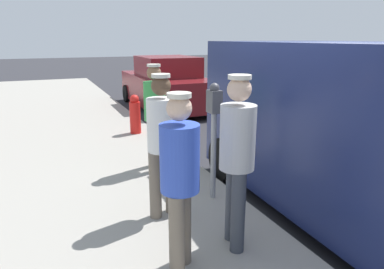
# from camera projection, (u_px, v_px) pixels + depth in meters

# --- Properties ---
(ground_plane) EXTENTS (80.00, 80.00, 0.00)m
(ground_plane) POSITION_uv_depth(u_px,v_px,m) (318.00, 205.00, 4.76)
(ground_plane) COLOR #2D2D33
(sidewalk_slab) EXTENTS (5.00, 32.00, 0.15)m
(sidewalk_slab) POSITION_uv_depth(u_px,v_px,m) (39.00, 264.00, 3.39)
(sidewalk_slab) COLOR #9E998E
(sidewalk_slab) RESTS_ON ground
(parking_meter_near) EXTENTS (0.14, 0.18, 1.52)m
(parking_meter_near) POSITION_uv_depth(u_px,v_px,m) (214.00, 122.00, 4.38)
(parking_meter_near) COLOR gray
(parking_meter_near) RESTS_ON sidewalk_slab
(pedestrian_in_blue) EXTENTS (0.34, 0.34, 1.63)m
(pedestrian_in_blue) POSITION_uv_depth(u_px,v_px,m) (180.00, 174.00, 2.97)
(pedestrian_in_blue) COLOR #726656
(pedestrian_in_blue) RESTS_ON sidewalk_slab
(pedestrian_in_white) EXTENTS (0.35, 0.34, 1.67)m
(pedestrian_in_white) POSITION_uv_depth(u_px,v_px,m) (162.00, 138.00, 3.95)
(pedestrian_in_white) COLOR #726656
(pedestrian_in_white) RESTS_ON sidewalk_slab
(pedestrian_in_green) EXTENTS (0.34, 0.35, 1.67)m
(pedestrian_in_green) POSITION_uv_depth(u_px,v_px,m) (155.00, 111.00, 5.45)
(pedestrian_in_green) COLOR #726656
(pedestrian_in_green) RESTS_ON sidewalk_slab
(pedestrian_in_gray) EXTENTS (0.34, 0.35, 1.73)m
(pedestrian_in_gray) POSITION_uv_depth(u_px,v_px,m) (237.00, 152.00, 3.33)
(pedestrian_in_gray) COLOR #383D47
(pedestrian_in_gray) RESTS_ON sidewalk_slab
(parked_sedan_behind) EXTENTS (1.97, 4.42, 1.65)m
(parked_sedan_behind) POSITION_uv_depth(u_px,v_px,m) (166.00, 85.00, 11.07)
(parked_sedan_behind) COLOR maroon
(parked_sedan_behind) RESTS_ON ground
(fire_hydrant) EXTENTS (0.24, 0.24, 0.86)m
(fire_hydrant) POSITION_uv_depth(u_px,v_px,m) (135.00, 115.00, 7.69)
(fire_hydrant) COLOR red
(fire_hydrant) RESTS_ON sidewalk_slab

